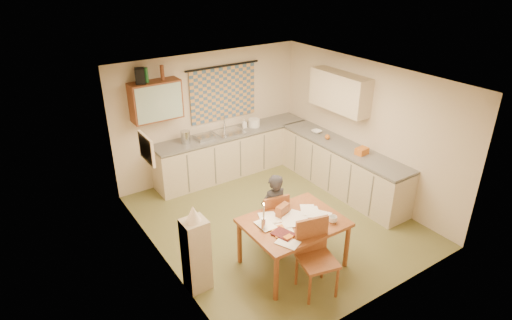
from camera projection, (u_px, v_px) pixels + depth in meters
floor at (275, 221)px, 7.39m from camera, size 4.00×4.50×0.02m
ceiling at (279, 77)px, 6.29m from camera, size 4.00×4.50×0.02m
wall_back at (210, 115)px, 8.53m from camera, size 4.00×0.02×2.50m
wall_front at (388, 221)px, 5.14m from camera, size 4.00×0.02×2.50m
wall_left at (158, 189)px, 5.83m from camera, size 0.02×4.50×2.50m
wall_right at (365, 129)px, 7.84m from camera, size 0.02×4.50×2.50m
window_blind at (223, 93)px, 8.48m from camera, size 1.45×0.03×1.05m
curtain_rod at (223, 66)px, 8.22m from camera, size 1.60×0.04×0.04m
wall_cabinet at (156, 101)px, 7.58m from camera, size 0.90×0.34×0.70m
wall_cabinet_glass at (160, 103)px, 7.45m from camera, size 0.84×0.02×0.64m
upper_cabinet_right at (340, 92)px, 7.90m from camera, size 0.34×1.30×0.70m
framed_print at (147, 149)px, 5.96m from camera, size 0.04×0.50×0.40m
print_canvas at (148, 148)px, 5.97m from camera, size 0.01×0.42×0.32m
counter_back at (233, 153)px, 8.81m from camera, size 3.30×0.62×0.92m
counter_right at (341, 168)px, 8.18m from camera, size 0.62×2.95×0.92m
stove at (390, 194)px, 7.30m from camera, size 0.57×0.57×0.89m
sink at (230, 134)px, 8.59m from camera, size 0.56×0.46×0.10m
tap at (224, 123)px, 8.64m from camera, size 0.03×0.03×0.28m
dish_rack at (204, 137)px, 8.28m from camera, size 0.36×0.32×0.06m
kettle at (185, 137)px, 8.04m from camera, size 0.23×0.23×0.24m
mixing_bowl at (254, 123)px, 8.83m from camera, size 0.30×0.30×0.16m
soap_bottle at (244, 123)px, 8.76m from camera, size 0.11×0.11×0.18m
bowl at (317, 132)px, 8.54m from camera, size 0.24×0.24×0.05m
orange_bag at (362, 151)px, 7.61m from camera, size 0.23×0.18×0.12m
fruit_orange at (327, 137)px, 8.23m from camera, size 0.10×0.10×0.10m
speaker at (140, 76)px, 7.26m from camera, size 0.22×0.24×0.26m
bottle_green at (146, 75)px, 7.31m from camera, size 0.08×0.08×0.26m
bottle_brown at (162, 73)px, 7.46m from camera, size 0.08×0.08×0.26m
dining_table at (293, 243)px, 6.19m from camera, size 1.38×1.06×0.75m
chair_far at (271, 227)px, 6.70m from camera, size 0.49×0.49×0.93m
chair_near at (316, 271)px, 5.72m from camera, size 0.56×0.56×1.04m
person at (274, 211)px, 6.50m from camera, size 0.46×0.31×1.24m
shelf_stand at (196, 255)px, 5.68m from camera, size 0.32×0.30×1.08m
lampshade at (193, 214)px, 5.40m from camera, size 0.20×0.20×0.22m
letter_rack at (283, 210)px, 6.14m from camera, size 0.24×0.16×0.16m
mug at (333, 219)px, 5.98m from camera, size 0.15×0.15×0.10m
magazine at (279, 238)px, 5.64m from camera, size 0.39×0.42×0.03m
book at (273, 233)px, 5.76m from camera, size 0.32×0.36×0.02m
orange_box at (288, 238)px, 5.64m from camera, size 0.13×0.09×0.04m
eyeglasses at (316, 227)px, 5.88m from camera, size 0.13×0.04×0.02m
candle_holder at (263, 224)px, 5.81m from camera, size 0.06×0.06×0.18m
candle at (264, 212)px, 5.71m from camera, size 0.03×0.03×0.22m
candle_flame at (264, 204)px, 5.66m from camera, size 0.02×0.02×0.02m
papers at (291, 220)px, 6.04m from camera, size 1.13×0.98×0.02m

